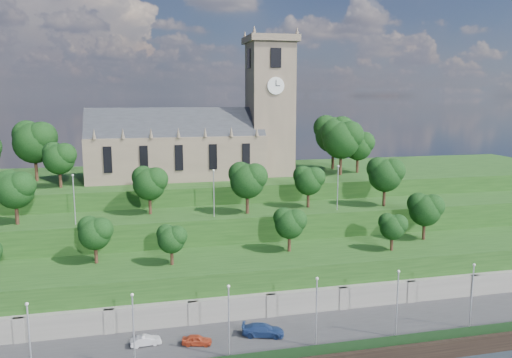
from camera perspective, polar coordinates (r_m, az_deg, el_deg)
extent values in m
cube|color=#2D2D30|center=(61.76, -1.76, -18.70)|extent=(160.00, 12.00, 2.00)
cube|color=black|center=(56.36, -0.60, -19.79)|extent=(160.00, 0.10, 1.20)
cube|color=slate|center=(66.38, -2.84, -15.16)|extent=(160.00, 2.00, 5.00)
cube|color=slate|center=(66.33, -25.39, -16.13)|extent=(1.20, 0.60, 5.00)
cube|color=slate|center=(64.92, -16.38, -16.15)|extent=(1.20, 0.60, 5.00)
cube|color=slate|center=(65.03, -7.21, -15.77)|extent=(1.20, 0.60, 5.00)
cube|color=slate|center=(66.66, 1.67, -15.04)|extent=(1.20, 0.60, 5.00)
cube|color=slate|center=(69.70, 9.89, -14.05)|extent=(1.20, 0.60, 5.00)
cube|color=slate|center=(73.98, 17.22, -12.92)|extent=(1.20, 0.60, 5.00)
cube|color=slate|center=(79.29, 23.60, -11.77)|extent=(1.20, 0.60, 5.00)
cube|color=#1A3E14|center=(71.23, -3.74, -12.09)|extent=(160.00, 12.00, 8.00)
cube|color=#1A3E14|center=(80.82, -5.06, -7.96)|extent=(160.00, 10.00, 12.00)
cube|color=#1A3E14|center=(100.56, -6.80, -3.62)|extent=(160.00, 32.00, 15.00)
cube|color=brown|center=(94.29, -9.08, 2.56)|extent=(32.00, 12.00, 8.00)
cube|color=#24272C|center=(93.90, -9.14, 4.98)|extent=(32.00, 10.18, 10.18)
cone|color=brown|center=(87.91, -18.03, 4.93)|extent=(0.70, 0.70, 1.80)
cone|color=brown|center=(87.65, -14.98, 5.06)|extent=(0.70, 0.70, 1.80)
cone|color=brown|center=(87.63, -11.92, 5.17)|extent=(0.70, 0.70, 1.80)
cone|color=brown|center=(87.87, -8.86, 5.27)|extent=(0.70, 0.70, 1.80)
cone|color=brown|center=(88.35, -5.83, 5.36)|extent=(0.70, 0.70, 1.80)
cone|color=brown|center=(89.07, -2.84, 5.43)|extent=(0.70, 0.70, 1.80)
cone|color=brown|center=(90.03, 0.09, 5.49)|extent=(0.70, 0.70, 1.80)
cube|color=black|center=(88.11, -16.59, 2.13)|extent=(1.40, 0.25, 4.50)
cube|color=black|center=(87.95, -12.69, 2.28)|extent=(1.40, 0.25, 4.50)
cube|color=black|center=(88.21, -8.79, 2.42)|extent=(1.40, 0.25, 4.50)
cube|color=black|center=(88.87, -4.93, 2.55)|extent=(1.40, 0.25, 4.50)
cube|color=black|center=(89.92, -1.14, 2.66)|extent=(1.40, 0.25, 4.50)
cube|color=brown|center=(96.64, 1.59, 7.89)|extent=(8.00, 8.00, 25.00)
cube|color=brown|center=(97.17, 1.63, 15.64)|extent=(9.20, 9.20, 1.20)
cone|color=brown|center=(92.50, -0.20, 16.70)|extent=(0.80, 0.80, 1.60)
cone|color=brown|center=(100.25, -1.28, 16.14)|extent=(0.80, 0.80, 1.60)
cone|color=brown|center=(94.61, 4.73, 16.51)|extent=(0.80, 0.80, 1.60)
cone|color=brown|center=(102.20, 3.29, 16.00)|extent=(0.80, 0.80, 1.60)
cube|color=black|center=(92.92, 2.28, 13.69)|extent=(2.00, 0.25, 3.50)
cube|color=black|center=(100.79, 1.01, 13.36)|extent=(2.00, 0.25, 3.50)
cube|color=black|center=(95.89, -0.80, 13.56)|extent=(0.25, 2.00, 3.50)
cube|color=black|center=(97.97, 3.99, 13.45)|extent=(0.25, 2.00, 3.50)
cylinder|color=white|center=(92.65, 2.27, 10.60)|extent=(3.20, 0.30, 3.20)
cylinder|color=white|center=(97.76, 3.98, 10.53)|extent=(0.30, 3.20, 3.20)
cube|color=black|center=(92.48, 2.30, 10.91)|extent=(0.12, 0.05, 1.10)
cube|color=black|center=(92.58, 2.54, 10.60)|extent=(0.80, 0.05, 0.12)
cylinder|color=#331D14|center=(70.78, -17.82, -8.06)|extent=(0.48, 0.48, 2.76)
sphere|color=black|center=(70.04, -17.93, -5.98)|extent=(4.30, 4.30, 4.30)
sphere|color=black|center=(69.39, -17.28, -5.54)|extent=(3.22, 3.22, 3.22)
sphere|color=black|center=(70.41, -18.54, -5.21)|extent=(3.01, 3.01, 3.01)
cylinder|color=#331D14|center=(67.81, -9.59, -8.68)|extent=(0.46, 0.46, 2.35)
sphere|color=black|center=(67.14, -9.65, -6.84)|extent=(3.66, 3.66, 3.66)
sphere|color=black|center=(66.69, -9.01, -6.44)|extent=(2.75, 2.75, 2.75)
sphere|color=black|center=(67.35, -10.24, -6.16)|extent=(2.56, 2.56, 2.56)
cylinder|color=#331D14|center=(72.53, 3.82, -7.20)|extent=(0.48, 0.48, 2.75)
sphere|color=black|center=(71.82, 3.84, -5.17)|extent=(4.28, 4.28, 4.28)
sphere|color=black|center=(71.51, 4.61, -4.71)|extent=(3.21, 3.21, 3.21)
sphere|color=black|center=(71.89, 3.16, -4.44)|extent=(2.99, 2.99, 2.99)
cylinder|color=#331D14|center=(75.46, 15.25, -7.01)|extent=(0.46, 0.46, 2.35)
sphere|color=black|center=(74.86, 15.33, -5.34)|extent=(3.66, 3.66, 3.66)
sphere|color=black|center=(74.76, 15.97, -4.95)|extent=(2.75, 2.75, 2.75)
sphere|color=black|center=(74.77, 14.75, -4.75)|extent=(2.56, 2.56, 2.56)
cylinder|color=#331D14|center=(82.44, 18.64, -5.49)|extent=(0.50, 0.50, 3.17)
sphere|color=black|center=(81.73, 18.75, -3.41)|extent=(4.93, 4.93, 4.93)
sphere|color=black|center=(81.69, 19.55, -2.93)|extent=(3.69, 3.69, 3.69)
sphere|color=black|center=(81.59, 18.04, -2.69)|extent=(3.45, 3.45, 3.45)
cylinder|color=#331D14|center=(79.10, -25.67, -3.50)|extent=(0.51, 0.51, 3.37)
sphere|color=black|center=(78.48, -25.84, -1.18)|extent=(5.24, 5.24, 5.24)
sphere|color=black|center=(77.62, -25.21, -0.66)|extent=(3.93, 3.93, 3.93)
sphere|color=black|center=(79.15, -26.44, -0.37)|extent=(3.67, 3.67, 3.67)
cylinder|color=#331D14|center=(79.14, -12.02, -2.80)|extent=(0.50, 0.50, 3.24)
sphere|color=black|center=(78.55, -12.09, -0.56)|extent=(5.05, 5.05, 5.05)
sphere|color=black|center=(77.95, -11.36, -0.05)|extent=(3.79, 3.79, 3.79)
sphere|color=black|center=(78.99, -12.77, 0.21)|extent=(3.53, 3.53, 3.53)
cylinder|color=#331D14|center=(77.86, -1.00, -2.70)|extent=(0.52, 0.52, 3.49)
sphere|color=black|center=(77.22, -1.01, -0.25)|extent=(5.43, 5.43, 5.43)
sphere|color=black|center=(76.80, -0.13, 0.32)|extent=(4.07, 4.07, 4.07)
sphere|color=black|center=(77.51, -1.80, 0.60)|extent=(3.80, 3.80, 3.80)
cylinder|color=#331D14|center=(82.66, 5.98, -2.22)|extent=(0.49, 0.49, 2.97)
sphere|color=black|center=(82.13, 6.02, -0.25)|extent=(4.62, 4.62, 4.62)
sphere|color=black|center=(81.89, 6.74, 0.20)|extent=(3.47, 3.47, 3.47)
sphere|color=black|center=(82.26, 5.37, 0.43)|extent=(3.24, 3.24, 3.24)
cylinder|color=#331D14|center=(85.79, 14.44, -1.85)|extent=(0.52, 0.52, 3.53)
sphere|color=black|center=(85.21, 14.53, 0.40)|extent=(5.49, 5.49, 5.49)
sphere|color=black|center=(85.12, 15.38, 0.92)|extent=(4.11, 4.11, 4.11)
sphere|color=black|center=(85.21, 13.78, 1.18)|extent=(3.84, 3.84, 3.84)
cylinder|color=#331D14|center=(97.94, -23.83, 1.14)|extent=(0.57, 0.57, 4.69)
sphere|color=black|center=(97.45, -24.01, 3.78)|extent=(7.30, 7.30, 7.30)
sphere|color=black|center=(96.39, -23.28, 4.43)|extent=(5.47, 5.47, 5.47)
sphere|color=black|center=(98.48, -24.70, 4.64)|extent=(5.11, 5.11, 5.11)
cylinder|color=#331D14|center=(89.37, -21.47, 0.12)|extent=(0.51, 0.51, 3.30)
sphere|color=black|center=(88.95, -21.59, 2.14)|extent=(5.13, 5.13, 5.13)
sphere|color=black|center=(88.21, -21.01, 2.63)|extent=(3.85, 3.85, 3.85)
sphere|color=black|center=(89.60, -22.14, 2.82)|extent=(3.59, 3.59, 3.59)
cylinder|color=#331D14|center=(97.93, 9.64, 1.79)|extent=(0.56, 0.56, 4.59)
sphere|color=black|center=(97.45, 9.71, 4.38)|extent=(7.15, 7.15, 7.15)
sphere|color=black|center=(97.28, 10.68, 4.98)|extent=(5.36, 5.36, 5.36)
sphere|color=black|center=(97.68, 8.86, 5.25)|extent=(5.00, 5.00, 5.00)
cylinder|color=#331D14|center=(105.86, 8.78, 2.45)|extent=(0.58, 0.58, 4.85)
sphere|color=black|center=(105.40, 8.84, 4.98)|extent=(7.54, 7.54, 7.54)
sphere|color=black|center=(105.21, 9.78, 5.56)|extent=(5.66, 5.66, 5.66)
sphere|color=black|center=(105.69, 8.00, 5.83)|extent=(5.28, 5.28, 5.28)
cylinder|color=#331D14|center=(101.60, 11.51, 1.72)|extent=(0.52, 0.52, 3.59)
sphere|color=black|center=(101.20, 11.57, 3.67)|extent=(5.59, 5.59, 5.59)
sphere|color=black|center=(101.09, 12.30, 4.12)|extent=(4.19, 4.19, 4.19)
sphere|color=black|center=(101.33, 10.93, 4.33)|extent=(3.91, 3.91, 3.91)
cylinder|color=#B2B2B7|center=(56.56, -24.43, -16.72)|extent=(0.16, 0.16, 7.97)
sphere|color=silver|center=(54.93, -24.73, -12.85)|extent=(0.36, 0.36, 0.36)
cylinder|color=#B2B2B7|center=(55.44, -13.80, -16.66)|extent=(0.16, 0.16, 7.97)
sphere|color=silver|center=(53.78, -13.98, -12.72)|extent=(0.36, 0.36, 0.36)
cylinder|color=#B2B2B7|center=(56.11, -3.12, -16.05)|extent=(0.16, 0.16, 7.97)
sphere|color=silver|center=(54.47, -3.16, -12.15)|extent=(0.36, 0.36, 0.36)
cylinder|color=#B2B2B7|center=(58.50, 6.91, -15.00)|extent=(0.16, 0.16, 7.97)
sphere|color=silver|center=(56.93, 6.99, -11.23)|extent=(0.36, 0.36, 0.36)
cylinder|color=#B2B2B7|center=(62.43, 15.81, -13.68)|extent=(0.16, 0.16, 7.97)
sphere|color=silver|center=(60.96, 15.99, -10.12)|extent=(0.36, 0.36, 0.36)
cylinder|color=#B2B2B7|center=(67.62, 23.42, -12.28)|extent=(0.16, 0.16, 7.97)
sphere|color=silver|center=(66.26, 23.66, -8.97)|extent=(0.36, 0.36, 0.36)
cylinder|color=#B2B2B7|center=(75.40, -20.06, -2.31)|extent=(0.16, 0.16, 7.01)
sphere|color=silver|center=(74.78, -20.22, 0.41)|extent=(0.36, 0.36, 0.36)
cylinder|color=#B2B2B7|center=(75.60, -4.84, -1.74)|extent=(0.16, 0.16, 7.01)
sphere|color=silver|center=(74.98, -4.88, 0.98)|extent=(0.36, 0.36, 0.36)
cylinder|color=#B2B2B7|center=(80.89, 9.31, -1.09)|extent=(0.16, 0.16, 7.01)
sphere|color=silver|center=(80.32, 9.38, 1.46)|extent=(0.36, 0.36, 0.36)
imported|color=#A9371C|center=(60.31, -6.77, -17.80)|extent=(3.66, 2.19, 1.17)
imported|color=#A5A4A9|center=(61.17, -12.50, -17.57)|extent=(3.54, 1.48, 1.14)
imported|color=navy|center=(61.82, 0.81, -16.87)|extent=(5.39, 3.49, 1.45)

